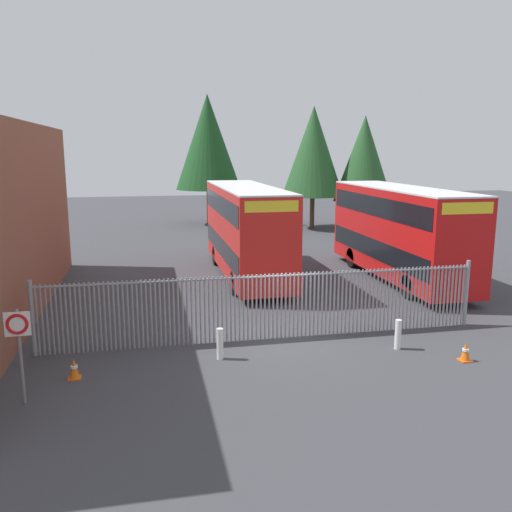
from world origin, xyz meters
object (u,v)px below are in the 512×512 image
at_px(bollard_center_front, 398,334).
at_px(speed_limit_sign_post, 18,335).
at_px(bollard_near_left, 220,344).
at_px(traffic_cone_mid_forecourt, 466,352).
at_px(double_decker_bus_behind_fence_left, 246,228).
at_px(double_decker_bus_near_gate, 399,229).
at_px(traffic_cone_by_gate, 74,369).

relative_size(bollard_center_front, speed_limit_sign_post, 0.40).
relative_size(bollard_near_left, traffic_cone_mid_forecourt, 1.61).
xyz_separation_m(double_decker_bus_behind_fence_left, bollard_near_left, (-2.74, -10.38, -1.95)).
height_order(bollard_near_left, speed_limit_sign_post, speed_limit_sign_post).
bearing_deg(bollard_center_front, double_decker_bus_behind_fence_left, 104.78).
bearing_deg(double_decker_bus_near_gate, double_decker_bus_behind_fence_left, 163.40).
distance_m(bollard_near_left, traffic_cone_mid_forecourt, 7.26).
height_order(traffic_cone_mid_forecourt, speed_limit_sign_post, speed_limit_sign_post).
relative_size(double_decker_bus_behind_fence_left, speed_limit_sign_post, 4.50).
relative_size(double_decker_bus_near_gate, bollard_near_left, 11.38).
bearing_deg(traffic_cone_by_gate, double_decker_bus_near_gate, 32.71).
relative_size(double_decker_bus_near_gate, speed_limit_sign_post, 4.50).
relative_size(double_decker_bus_near_gate, bollard_center_front, 11.38).
height_order(double_decker_bus_behind_fence_left, bollard_center_front, double_decker_bus_behind_fence_left).
distance_m(double_decker_bus_near_gate, speed_limit_sign_post, 18.02).
relative_size(double_decker_bus_near_gate, traffic_cone_mid_forecourt, 18.32).
xyz_separation_m(double_decker_bus_behind_fence_left, traffic_cone_mid_forecourt, (4.34, -12.00, -2.13)).
bearing_deg(traffic_cone_mid_forecourt, double_decker_bus_behind_fence_left, 109.87).
height_order(bollard_center_front, traffic_cone_mid_forecourt, bollard_center_front).
xyz_separation_m(double_decker_bus_behind_fence_left, speed_limit_sign_post, (-7.85, -12.25, -0.65)).
bearing_deg(bollard_center_front, speed_limit_sign_post, -171.65).
height_order(double_decker_bus_near_gate, bollard_center_front, double_decker_bus_near_gate).
bearing_deg(bollard_near_left, speed_limit_sign_post, -159.88).
height_order(double_decker_bus_near_gate, traffic_cone_mid_forecourt, double_decker_bus_near_gate).
relative_size(double_decker_bus_behind_fence_left, traffic_cone_mid_forecourt, 18.32).
relative_size(bollard_near_left, traffic_cone_by_gate, 1.61).
xyz_separation_m(bollard_center_front, traffic_cone_mid_forecourt, (1.52, -1.31, -0.19)).
bearing_deg(bollard_center_front, double_decker_bus_near_gate, 64.00).
bearing_deg(bollard_center_front, traffic_cone_by_gate, -178.28).
bearing_deg(traffic_cone_by_gate, bollard_center_front, 1.72).
height_order(double_decker_bus_behind_fence_left, speed_limit_sign_post, double_decker_bus_behind_fence_left).
bearing_deg(traffic_cone_by_gate, double_decker_bus_behind_fence_left, 58.14).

